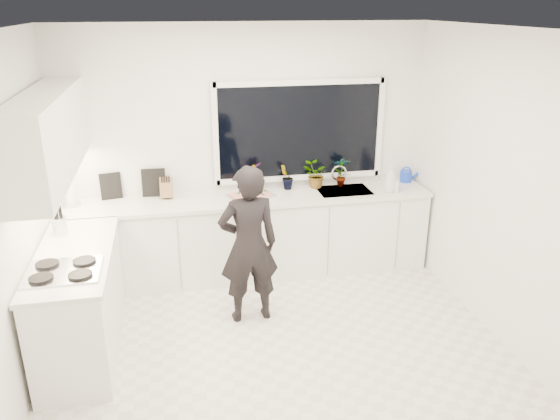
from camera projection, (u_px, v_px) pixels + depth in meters
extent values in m
cube|color=beige|center=(277.00, 347.00, 4.88)|extent=(4.00, 3.50, 0.02)
cube|color=white|center=(246.00, 151.00, 6.00)|extent=(4.00, 0.02, 2.70)
cube|color=white|center=(10.00, 224.00, 4.02)|extent=(0.02, 3.50, 2.70)
cube|color=white|center=(502.00, 189.00, 4.77)|extent=(0.02, 3.50, 2.70)
cube|color=white|center=(277.00, 28.00, 3.91)|extent=(4.00, 3.50, 0.02)
cube|color=black|center=(300.00, 131.00, 6.01)|extent=(1.80, 0.02, 1.00)
cube|color=white|center=(252.00, 237.00, 6.05)|extent=(3.92, 0.58, 0.88)
cube|color=white|center=(81.00, 303.00, 4.73)|extent=(0.58, 1.60, 0.88)
cube|color=silver|center=(251.00, 199.00, 5.87)|extent=(3.94, 0.62, 0.04)
cube|color=silver|center=(73.00, 255.00, 4.56)|extent=(0.62, 1.60, 0.04)
cube|color=white|center=(49.00, 135.00, 4.52)|extent=(0.34, 2.10, 0.70)
cube|color=silver|center=(344.00, 195.00, 6.09)|extent=(0.58, 0.42, 0.14)
cylinder|color=silver|center=(339.00, 176.00, 6.21)|extent=(0.03, 0.03, 0.22)
cube|color=black|center=(63.00, 270.00, 4.23)|extent=(0.56, 0.48, 0.03)
imported|color=black|center=(249.00, 245.00, 5.06)|extent=(0.58, 0.40, 1.54)
cube|color=silver|center=(250.00, 196.00, 5.84)|extent=(0.54, 0.46, 0.03)
cube|color=red|center=(250.00, 195.00, 5.83)|extent=(0.49, 0.41, 0.01)
cylinder|color=blue|center=(406.00, 176.00, 6.34)|extent=(0.18, 0.18, 0.13)
cylinder|color=silver|center=(70.00, 194.00, 5.57)|extent=(0.12, 0.12, 0.26)
cube|color=olive|center=(166.00, 188.00, 5.80)|extent=(0.14, 0.11, 0.22)
cylinder|color=silver|center=(60.00, 225.00, 4.91)|extent=(0.17, 0.17, 0.16)
cube|color=black|center=(111.00, 186.00, 5.77)|extent=(0.22, 0.06, 0.28)
cube|color=black|center=(154.00, 182.00, 5.85)|extent=(0.25, 0.03, 0.30)
imported|color=#26662D|center=(255.00, 177.00, 5.98)|extent=(0.25, 0.25, 0.33)
imported|color=#26662D|center=(287.00, 177.00, 6.05)|extent=(0.20, 0.18, 0.28)
imported|color=#26662D|center=(315.00, 175.00, 6.11)|extent=(0.32, 0.29, 0.30)
imported|color=#26662D|center=(342.00, 172.00, 6.16)|extent=(0.19, 0.14, 0.34)
imported|color=#D8BF66|center=(390.00, 179.00, 5.97)|extent=(0.15, 0.15, 0.31)
imported|color=#D8BF66|center=(395.00, 183.00, 6.00)|extent=(0.12, 0.12, 0.19)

